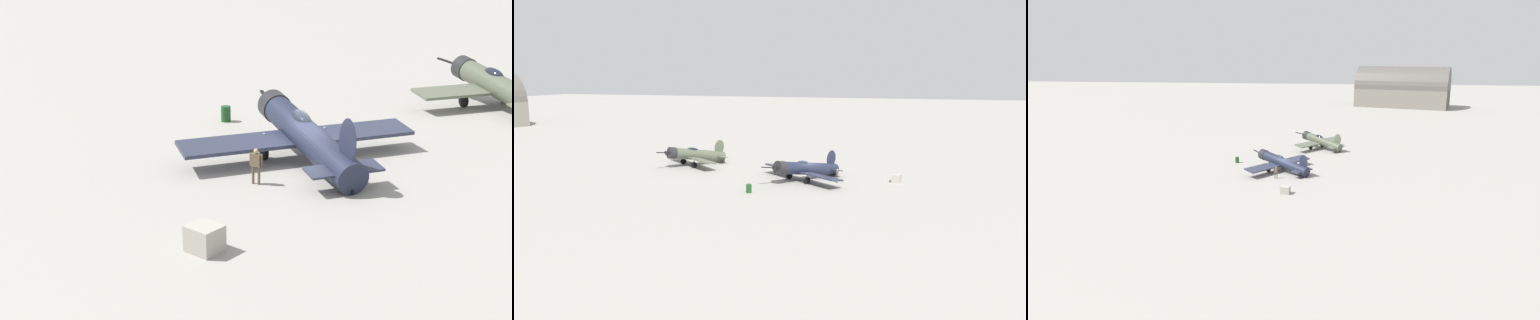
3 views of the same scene
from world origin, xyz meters
The scene contains 7 objects.
ground_plane centered at (0.00, 0.00, 0.00)m, with size 400.00×400.00×0.00m, color gray.
airplane_foreground centered at (0.40, -0.29, 1.37)m, with size 9.65×10.70×3.28m.
airplane_mid_apron centered at (-4.35, -16.82, 1.47)m, with size 9.28×9.70×3.34m.
ground_crew_mechanic centered at (0.63, 3.55, 0.97)m, with size 0.62×0.26×1.61m.
equipment_crate centered at (-1.56, 10.07, 0.46)m, with size 1.20×1.11×0.93m.
fuel_drum centered at (8.11, -4.61, 0.46)m, with size 0.60×0.60×0.93m.
distant_hangar centered at (-27.12, -87.77, 4.97)m, with size 31.49×21.72×14.20m.
Camera 3 is at (-8.40, 60.99, 16.59)m, focal length 30.78 mm.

